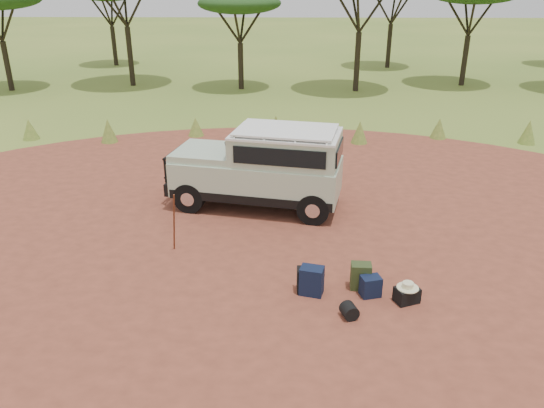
{
  "coord_description": "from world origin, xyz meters",
  "views": [
    {
      "loc": [
        0.32,
        -10.02,
        5.55
      ],
      "look_at": [
        0.06,
        0.49,
        1.0
      ],
      "focal_mm": 35.0,
      "sensor_mm": 36.0,
      "label": 1
    }
  ],
  "objects_px": {
    "walking_staff": "(174,223)",
    "backpack_black": "(307,280)",
    "backpack_navy": "(312,281)",
    "hard_case": "(407,295)",
    "duffel_navy": "(371,286)",
    "safari_vehicle": "(262,169)",
    "backpack_olive": "(361,276)"
  },
  "relations": [
    {
      "from": "walking_staff",
      "to": "backpack_olive",
      "type": "relative_size",
      "value": 2.66
    },
    {
      "from": "hard_case",
      "to": "backpack_black",
      "type": "bearing_deg",
      "value": 148.14
    },
    {
      "from": "walking_staff",
      "to": "backpack_olive",
      "type": "bearing_deg",
      "value": -51.13
    },
    {
      "from": "walking_staff",
      "to": "hard_case",
      "type": "relative_size",
      "value": 3.33
    },
    {
      "from": "walking_staff",
      "to": "backpack_black",
      "type": "bearing_deg",
      "value": -59.85
    },
    {
      "from": "backpack_navy",
      "to": "duffel_navy",
      "type": "distance_m",
      "value": 1.1
    },
    {
      "from": "backpack_navy",
      "to": "hard_case",
      "type": "bearing_deg",
      "value": 6.83
    },
    {
      "from": "walking_staff",
      "to": "hard_case",
      "type": "height_order",
      "value": "walking_staff"
    },
    {
      "from": "walking_staff",
      "to": "duffel_navy",
      "type": "relative_size",
      "value": 3.48
    },
    {
      "from": "hard_case",
      "to": "backpack_olive",
      "type": "bearing_deg",
      "value": 128.32
    },
    {
      "from": "duffel_navy",
      "to": "backpack_black",
      "type": "bearing_deg",
      "value": 159.08
    },
    {
      "from": "backpack_navy",
      "to": "duffel_navy",
      "type": "relative_size",
      "value": 1.39
    },
    {
      "from": "backpack_navy",
      "to": "hard_case",
      "type": "xyz_separation_m",
      "value": [
        1.74,
        -0.24,
        -0.13
      ]
    },
    {
      "from": "backpack_olive",
      "to": "hard_case",
      "type": "height_order",
      "value": "backpack_olive"
    },
    {
      "from": "backpack_black",
      "to": "backpack_navy",
      "type": "height_order",
      "value": "backpack_navy"
    },
    {
      "from": "backpack_black",
      "to": "backpack_navy",
      "type": "bearing_deg",
      "value": -42.52
    },
    {
      "from": "backpack_black",
      "to": "hard_case",
      "type": "height_order",
      "value": "backpack_black"
    },
    {
      "from": "backpack_olive",
      "to": "duffel_navy",
      "type": "bearing_deg",
      "value": -55.62
    },
    {
      "from": "backpack_black",
      "to": "safari_vehicle",
      "type": "bearing_deg",
      "value": 102.16
    },
    {
      "from": "backpack_navy",
      "to": "hard_case",
      "type": "distance_m",
      "value": 1.76
    },
    {
      "from": "backpack_navy",
      "to": "duffel_navy",
      "type": "xyz_separation_m",
      "value": [
        1.1,
        -0.04,
        -0.08
      ]
    },
    {
      "from": "backpack_black",
      "to": "hard_case",
      "type": "relative_size",
      "value": 1.17
    },
    {
      "from": "backpack_navy",
      "to": "duffel_navy",
      "type": "height_order",
      "value": "backpack_navy"
    },
    {
      "from": "backpack_black",
      "to": "duffel_navy",
      "type": "relative_size",
      "value": 1.22
    },
    {
      "from": "safari_vehicle",
      "to": "walking_staff",
      "type": "height_order",
      "value": "safari_vehicle"
    },
    {
      "from": "safari_vehicle",
      "to": "backpack_black",
      "type": "height_order",
      "value": "safari_vehicle"
    },
    {
      "from": "safari_vehicle",
      "to": "backpack_black",
      "type": "bearing_deg",
      "value": -64.58
    },
    {
      "from": "backpack_black",
      "to": "backpack_olive",
      "type": "bearing_deg",
      "value": 5.69
    },
    {
      "from": "walking_staff",
      "to": "backpack_navy",
      "type": "bearing_deg",
      "value": -60.29
    },
    {
      "from": "walking_staff",
      "to": "safari_vehicle",
      "type": "bearing_deg",
      "value": 23.2
    },
    {
      "from": "safari_vehicle",
      "to": "backpack_olive",
      "type": "bearing_deg",
      "value": -50.86
    },
    {
      "from": "walking_staff",
      "to": "backpack_navy",
      "type": "distance_m",
      "value": 3.32
    }
  ]
}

